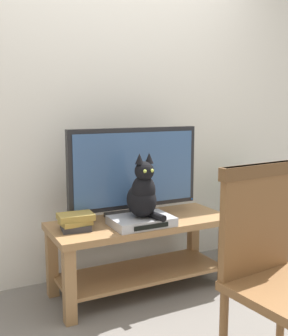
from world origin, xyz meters
The scene contains 9 objects.
ground_plane centered at (0.00, 0.00, 0.00)m, with size 12.00×12.00×0.00m, color slate.
back_wall centered at (0.00, 0.98, 1.40)m, with size 7.00×0.12×2.80m, color silver.
tv_stand centered at (0.06, 0.49, 0.35)m, with size 1.24×0.51×0.51m.
tv centered at (0.06, 0.59, 0.83)m, with size 0.95×0.20×0.63m.
media_box centered at (0.01, 0.38, 0.54)m, with size 0.40×0.28×0.06m.
cat centered at (0.01, 0.37, 0.73)m, with size 0.18×0.30×0.42m.
wooden_chair centered at (0.16, -0.65, 0.59)m, with size 0.50×0.50×1.02m.
book_stack centered at (-0.40, 0.48, 0.56)m, with size 0.23×0.18×0.10m.
potted_plant centered at (1.08, 0.54, 0.49)m, with size 0.39×0.39×0.75m.
Camera 1 is at (-1.14, -1.92, 1.29)m, focal length 43.44 mm.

